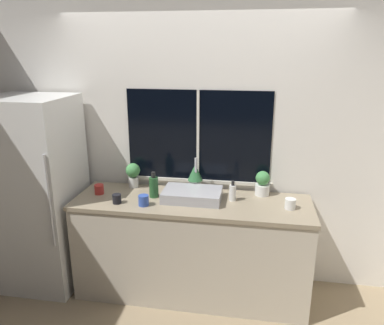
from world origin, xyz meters
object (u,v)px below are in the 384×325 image
object	(u,v)px
potted_plant_center	(195,176)
mug_black	(117,199)
sink	(193,195)
potted_plant_right	(262,183)
bottle_tall	(154,187)
mug_white	(290,204)
mug_red	(99,189)
refrigerator	(37,194)
mug_blue	(144,200)
potted_plant_left	(133,173)
soap_bottle	(233,192)

from	to	relation	value
potted_plant_center	mug_black	bearing A→B (deg)	-146.75
sink	potted_plant_center	xyz separation A→B (m)	(-0.01, 0.21, 0.10)
potted_plant_right	bottle_tall	world-z (taller)	bottle_tall
sink	mug_white	xyz separation A→B (m)	(0.83, -0.06, -0.00)
sink	mug_red	size ratio (longest dim) A/B	5.80
refrigerator	mug_blue	xyz separation A→B (m)	(1.07, -0.14, 0.06)
mug_red	potted_plant_right	bearing A→B (deg)	8.70
potted_plant_left	potted_plant_center	xyz separation A→B (m)	(0.60, 0.00, 0.00)
potted_plant_left	mug_white	bearing A→B (deg)	-10.72
mug_blue	potted_plant_center	bearing A→B (deg)	47.53
mug_black	mug_blue	xyz separation A→B (m)	(0.24, -0.01, 0.01)
potted_plant_right	sink	bearing A→B (deg)	-160.57
sink	potted_plant_right	distance (m)	0.64
sink	mug_blue	size ratio (longest dim) A/B	5.58
refrigerator	potted_plant_center	xyz separation A→B (m)	(1.45, 0.27, 0.16)
potted_plant_right	soap_bottle	bearing A→B (deg)	-144.97
sink	soap_bottle	xyz separation A→B (m)	(0.35, 0.03, 0.03)
mug_red	mug_blue	distance (m)	0.51
mug_black	mug_red	size ratio (longest dim) A/B	0.92
sink	potted_plant_right	xyz separation A→B (m)	(0.60, 0.21, 0.07)
refrigerator	soap_bottle	xyz separation A→B (m)	(1.81, 0.10, 0.09)
potted_plant_left	bottle_tall	bearing A→B (deg)	-39.08
mug_red	mug_white	world-z (taller)	same
refrigerator	mug_white	xyz separation A→B (m)	(2.29, 0.00, 0.06)
mug_blue	sink	bearing A→B (deg)	27.03
potted_plant_center	potted_plant_right	size ratio (longest dim) A/B	1.15
soap_bottle	mug_black	xyz separation A→B (m)	(-0.98, -0.23, -0.04)
refrigerator	potted_plant_right	bearing A→B (deg)	7.57
potted_plant_left	soap_bottle	size ratio (longest dim) A/B	1.30
soap_bottle	refrigerator	bearing A→B (deg)	-176.99
soap_bottle	mug_blue	bearing A→B (deg)	-162.51
refrigerator	bottle_tall	bearing A→B (deg)	3.28
potted_plant_center	mug_black	world-z (taller)	potted_plant_center
mug_white	mug_blue	distance (m)	1.23
potted_plant_center	potted_plant_left	bearing A→B (deg)	-180.00
potted_plant_left	mug_red	world-z (taller)	potted_plant_left
mug_black	mug_red	xyz separation A→B (m)	(-0.24, 0.18, 0.00)
mug_black	refrigerator	bearing A→B (deg)	171.13
refrigerator	potted_plant_center	bearing A→B (deg)	10.73
soap_bottle	mug_blue	world-z (taller)	soap_bottle
sink	mug_red	bearing A→B (deg)	-179.18
sink	mug_white	bearing A→B (deg)	-4.21
bottle_tall	potted_plant_left	bearing A→B (deg)	140.92
bottle_tall	mug_black	world-z (taller)	bottle_tall
bottle_tall	potted_plant_right	bearing A→B (deg)	12.45
refrigerator	mug_red	world-z (taller)	refrigerator
sink	bottle_tall	distance (m)	0.36
refrigerator	mug_black	world-z (taller)	refrigerator
sink	mug_blue	bearing A→B (deg)	-152.97
refrigerator	potted_plant_left	world-z (taller)	refrigerator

